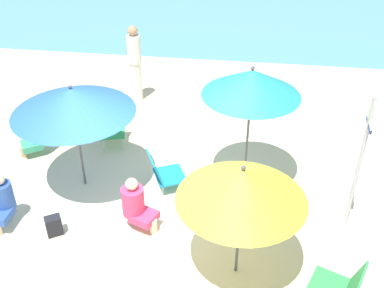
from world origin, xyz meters
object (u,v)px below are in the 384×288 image
(umbrella_blue, at_px, (72,101))
(umbrella_teal, at_px, (252,83))
(beach_chair_c, at_px, (340,286))
(beach_chair_a, at_px, (163,172))
(person_c, at_px, (37,133))
(beach_chair_b, at_px, (113,127))
(warning_sign, at_px, (363,149))
(beach_bag, at_px, (54,226))
(person_b, at_px, (135,63))
(person_a, at_px, (2,200))
(umbrella_yellow, at_px, (242,185))
(person_d, at_px, (136,204))

(umbrella_blue, xyz_separation_m, umbrella_teal, (2.71, 0.43, 0.28))
(beach_chair_c, bearing_deg, beach_chair_a, -14.38)
(person_c, bearing_deg, umbrella_teal, 140.50)
(beach_chair_a, distance_m, beach_chair_b, 1.74)
(umbrella_teal, bearing_deg, warning_sign, -28.52)
(beach_chair_b, relative_size, beach_bag, 1.97)
(beach_chair_c, height_order, person_b, person_b)
(person_a, height_order, person_c, person_c)
(umbrella_blue, height_order, beach_bag, umbrella_blue)
(person_b, distance_m, beach_bag, 4.46)
(umbrella_yellow, distance_m, beach_bag, 3.05)
(beach_chair_c, bearing_deg, person_c, -4.89)
(person_a, distance_m, beach_bag, 0.89)
(warning_sign, relative_size, beach_bag, 6.92)
(beach_bag, bearing_deg, person_b, 87.42)
(umbrella_yellow, bearing_deg, person_c, 148.28)
(warning_sign, bearing_deg, beach_chair_b, 160.94)
(person_b, bearing_deg, person_c, -174.75)
(person_a, bearing_deg, person_d, 96.43)
(person_d, relative_size, beach_bag, 2.75)
(person_c, bearing_deg, person_b, -152.85)
(umbrella_yellow, bearing_deg, umbrella_teal, 89.29)
(beach_chair_a, height_order, person_c, person_c)
(person_a, distance_m, person_b, 4.39)
(warning_sign, bearing_deg, umbrella_teal, 155.38)
(person_b, bearing_deg, person_a, -159.53)
(person_a, relative_size, beach_bag, 2.77)
(warning_sign, bearing_deg, beach_chair_a, 173.84)
(umbrella_yellow, bearing_deg, umbrella_blue, 149.62)
(person_a, bearing_deg, umbrella_teal, 113.73)
(beach_bag, bearing_deg, person_d, 16.33)
(umbrella_teal, bearing_deg, umbrella_yellow, -90.71)
(person_c, bearing_deg, warning_sign, 133.23)
(umbrella_blue, relative_size, beach_bag, 6.09)
(beach_chair_a, height_order, person_a, person_a)
(warning_sign, bearing_deg, beach_chair_c, -97.43)
(umbrella_blue, bearing_deg, umbrella_teal, 8.96)
(umbrella_yellow, distance_m, warning_sign, 1.97)
(beach_chair_b, bearing_deg, person_c, -81.93)
(umbrella_yellow, relative_size, person_c, 1.91)
(umbrella_teal, bearing_deg, person_a, -157.03)
(beach_chair_b, bearing_deg, beach_chair_a, 30.07)
(person_a, relative_size, warning_sign, 0.40)
(umbrella_yellow, distance_m, umbrella_teal, 2.04)
(beach_chair_b, height_order, beach_bag, beach_chair_b)
(umbrella_blue, height_order, warning_sign, warning_sign)
(beach_chair_b, height_order, person_d, person_d)
(warning_sign, bearing_deg, person_c, 171.18)
(beach_chair_a, height_order, person_d, person_d)
(beach_chair_b, xyz_separation_m, warning_sign, (4.15, -1.76, 1.06))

